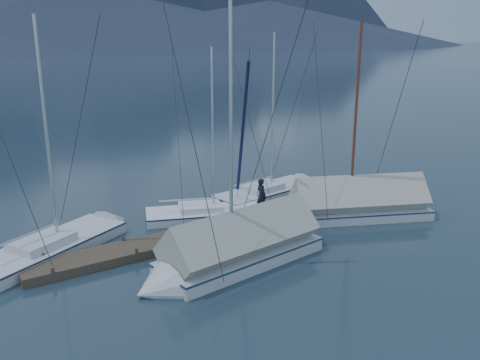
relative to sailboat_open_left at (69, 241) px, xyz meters
name	(u,v)px	position (x,y,z in m)	size (l,w,h in m)	color
ground	(267,244)	(6.73, -4.19, -0.17)	(1000.00, 1000.00, 0.00)	#15232F
dock	(240,226)	(6.73, -2.19, -0.06)	(18.00, 1.50, 0.54)	#382D23
mooring_posts	(230,223)	(6.23, -2.19, 0.18)	(15.12, 1.52, 0.35)	#382D23
sailboat_open_left	(69,241)	(0.00, 0.00, 0.00)	(7.43, 5.22, 9.67)	silver
sailboat_open_mid	(223,214)	(6.90, -0.50, -0.02)	(6.56, 3.93, 8.39)	silver
sailboat_open_right	(278,190)	(11.19, 1.04, -0.01)	(7.05, 3.14, 9.04)	silver
sailboat_covered_near	(347,207)	(11.63, -3.62, 0.31)	(7.69, 4.97, 9.63)	silver
sailboat_covered_far	(228,254)	(4.34, -5.12, 0.35)	(7.75, 3.38, 10.56)	silver
person	(261,196)	(8.13, -1.78, 0.98)	(0.59, 0.39, 1.62)	black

